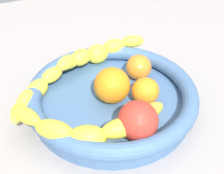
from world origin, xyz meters
TOP-DOWN VIEW (x-y plane):
  - kitchen_counter at (0.00, 0.00)cm, footprint 120.00×120.00cm
  - fruit_bowl at (0.00, 0.00)cm, footprint 32.22×32.22cm
  - banana_draped_left at (11.98, -6.23)cm, footprint 17.17×15.25cm
  - banana_draped_right at (7.87, 7.97)cm, footprint 24.70×13.40cm
  - banana_arching_top at (-2.46, -12.67)cm, footprint 21.74×7.70cm
  - orange_front at (-5.35, 3.08)cm, footprint 5.12×5.12cm
  - orange_mid_left at (-0.24, 0.40)cm, footprint 6.76×6.76cm
  - orange_mid_right at (-7.83, -4.29)cm, footprint 5.20×5.20cm
  - tomato_red at (-0.24, 10.31)cm, footprint 6.73×6.73cm

SIDE VIEW (x-z plane):
  - kitchen_counter at x=0.00cm, z-range 0.00..3.00cm
  - fruit_bowl at x=0.00cm, z-range 3.09..8.36cm
  - banana_draped_left at x=11.98cm, z-range 5.47..9.57cm
  - orange_front at x=-5.35cm, z-range 5.21..10.33cm
  - orange_mid_right at x=-7.83cm, z-range 5.21..10.41cm
  - banana_arching_top at x=-2.46cm, z-range 5.54..10.47cm
  - banana_draped_right at x=7.87cm, z-range 5.51..10.63cm
  - tomato_red at x=-0.24cm, z-range 5.21..11.95cm
  - orange_mid_left at x=-0.24cm, z-range 5.21..11.97cm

